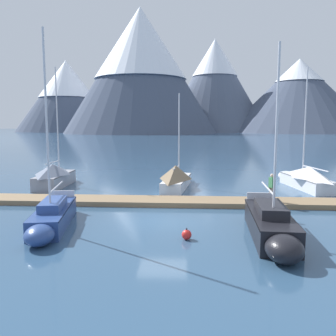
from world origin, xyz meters
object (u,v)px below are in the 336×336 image
sailboat_mid_dock_starboard (272,225)px  sailboat_far_berth (305,177)px  person_on_dock (272,186)px  sailboat_second_berth (52,217)px  sailboat_nearest_berth (55,175)px  mooring_buoy_channel_marker (187,235)px  sailboat_mid_dock_port (177,177)px

sailboat_mid_dock_starboard → sailboat_far_berth: sailboat_far_berth is taller
sailboat_far_berth → person_on_dock: bearing=-122.8°
sailboat_mid_dock_starboard → sailboat_second_berth: bearing=173.3°
sailboat_far_berth → sailboat_nearest_berth: bearing=-179.5°
sailboat_nearest_berth → person_on_dock: sailboat_nearest_berth is taller
sailboat_far_berth → mooring_buoy_channel_marker: size_ratio=18.13×
sailboat_second_berth → sailboat_mid_dock_port: (5.76, 11.02, 0.29)m
sailboat_mid_dock_port → mooring_buoy_channel_marker: size_ratio=14.44×
sailboat_nearest_berth → sailboat_mid_dock_port: bearing=-1.2°
sailboat_nearest_berth → sailboat_mid_dock_starboard: bearing=-41.6°
sailboat_second_berth → person_on_dock: bearing=23.4°
sailboat_second_berth → sailboat_far_berth: 19.39m
mooring_buoy_channel_marker → person_on_dock: bearing=51.1°
sailboat_mid_dock_port → sailboat_mid_dock_starboard: 12.95m
mooring_buoy_channel_marker → sailboat_mid_dock_starboard: bearing=2.9°
sailboat_second_berth → sailboat_mid_dock_starboard: size_ratio=1.12×
sailboat_second_berth → sailboat_far_berth: sailboat_far_berth is taller
sailboat_second_berth → sailboat_mid_dock_port: bearing=62.4°
sailboat_second_berth → person_on_dock: 12.63m
sailboat_mid_dock_starboard → person_on_dock: bearing=76.4°
sailboat_nearest_berth → sailboat_mid_dock_starboard: (14.01, -12.42, -0.25)m
sailboat_second_berth → sailboat_mid_dock_port: size_ratio=1.25×
sailboat_second_berth → person_on_dock: sailboat_second_berth is taller
sailboat_mid_dock_starboard → person_on_dock: 6.42m
sailboat_mid_dock_starboard → mooring_buoy_channel_marker: bearing=-177.1°
sailboat_nearest_berth → sailboat_mid_dock_port: sailboat_nearest_berth is taller
sailboat_mid_dock_port → mooring_buoy_channel_marker: 12.43m
sailboat_mid_dock_port → mooring_buoy_channel_marker: sailboat_mid_dock_port is taller
sailboat_mid_dock_port → sailboat_far_berth: (9.92, 0.38, -0.03)m
sailboat_nearest_berth → sailboat_mid_dock_port: (9.70, -0.21, -0.03)m
sailboat_nearest_berth → person_on_dock: 16.71m
sailboat_nearest_berth → sailboat_mid_dock_port: size_ratio=1.29×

